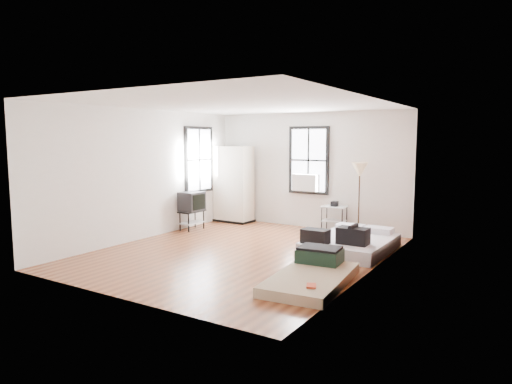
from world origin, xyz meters
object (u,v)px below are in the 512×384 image
Objects in this scene: wardrobe at (234,184)px; tv_stand at (192,203)px; mattress_bare at (313,273)px; floor_lamp at (360,174)px; side_table at (334,211)px; mattress_main at (350,243)px.

tv_stand is (-0.21, -1.45, -0.34)m from wardrobe.
mattress_bare is 1.21× the size of floor_lamp.
floor_lamp reaches higher than mattress_bare.
wardrobe is (-3.91, 3.55, 0.86)m from mattress_bare.
mattress_bare is 3.81m from side_table.
mattress_main is 0.98× the size of wardrobe.
side_table is 1.09m from floor_lamp.
mattress_main is 4.11m from wardrobe.
tv_stand reaches higher than mattress_main.
tv_stand is at bearing -158.15° from floor_lamp.
side_table is (2.79, 0.07, -0.49)m from wardrobe.
tv_stand is (-3.61, -1.45, -0.75)m from floor_lamp.
side_table reaches higher than mattress_main.
wardrobe is 1.50m from tv_stand.
floor_lamp is at bearing 103.92° from mattress_main.
side_table is 0.80× the size of tv_stand.
floor_lamp reaches higher than side_table.
mattress_main is at bearing 89.29° from mattress_bare.
side_table is at bearing 101.97° from mattress_bare.
floor_lamp is (3.39, -0.00, 0.42)m from wardrobe.
side_table is 3.36m from tv_stand.
floor_lamp is at bearing 1.28° from wardrobe.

